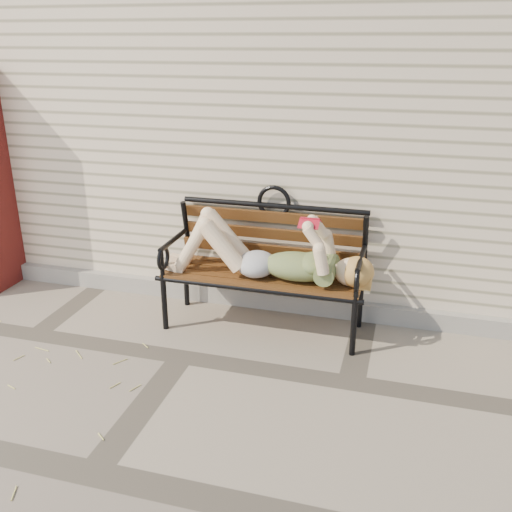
% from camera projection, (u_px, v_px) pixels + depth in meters
% --- Properties ---
extents(ground, '(80.00, 80.00, 0.00)m').
position_uv_depth(ground, '(182.00, 357.00, 4.22)').
color(ground, gray).
rests_on(ground, ground).
extents(house_wall, '(8.00, 4.00, 3.00)m').
position_uv_depth(house_wall, '(279.00, 105.00, 6.37)').
color(house_wall, beige).
rests_on(house_wall, ground).
extents(foundation_strip, '(8.00, 0.10, 0.15)m').
position_uv_depth(foundation_strip, '(224.00, 294.00, 5.06)').
color(foundation_strip, gray).
rests_on(foundation_strip, ground).
extents(garden_bench, '(1.71, 0.68, 1.11)m').
position_uv_depth(garden_bench, '(266.00, 252.00, 4.52)').
color(garden_bench, black).
rests_on(garden_bench, ground).
extents(reading_woman, '(1.61, 0.37, 0.51)m').
position_uv_depth(reading_woman, '(264.00, 253.00, 4.38)').
color(reading_woman, '#0A384C').
rests_on(reading_woman, ground).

